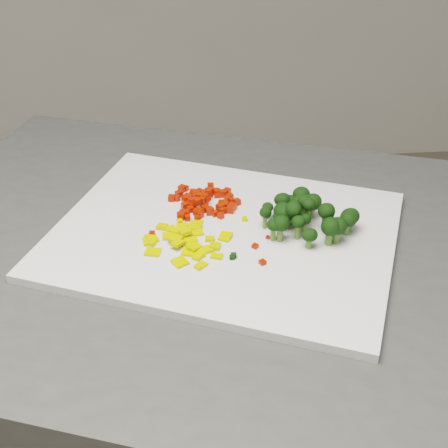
{
  "coord_description": "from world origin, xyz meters",
  "views": [
    {
      "loc": [
        0.31,
        -0.6,
        1.35
      ],
      "look_at": [
        0.38,
        0.06,
        0.92
      ],
      "focal_mm": 50.0,
      "sensor_mm": 36.0,
      "label": 1
    }
  ],
  "objects": [
    {
      "name": "broccoli_floret_23",
      "position": [
        0.49,
        0.08,
        0.92
      ],
      "size": [
        0.02,
        0.02,
        0.03
      ],
      "primitive_type": null,
      "color": "black",
      "rests_on": "broccoli_pile"
    },
    {
      "name": "carrot_cube_34",
      "position": [
        0.33,
        0.14,
        0.91
      ],
      "size": [
        0.01,
        0.01,
        0.01
      ],
      "primitive_type": "cube",
      "rotation": [
        0.0,
        0.0,
        0.42
      ],
      "color": "red",
      "rests_on": "carrot_pile"
    },
    {
      "name": "carrot_cube_14",
      "position": [
        0.33,
        0.14,
        0.92
      ],
      "size": [
        0.01,
        0.01,
        0.01
      ],
      "primitive_type": "cube",
      "rotation": [
        0.0,
        0.0,
        0.97
      ],
      "color": "red",
      "rests_on": "carrot_pile"
    },
    {
      "name": "broccoli_floret_26",
      "position": [
        0.48,
        0.06,
        0.94
      ],
      "size": [
        0.02,
        0.02,
        0.03
      ],
      "primitive_type": null,
      "color": "black",
      "rests_on": "broccoli_pile"
    },
    {
      "name": "stray_bit_11",
      "position": [
        0.32,
        0.08,
        0.91
      ],
      "size": [
        0.01,
        0.01,
        0.0
      ],
      "primitive_type": "cube",
      "rotation": [
        0.0,
        0.0,
        0.22
      ],
      "color": "#DAC00B",
      "rests_on": "cutting_board"
    },
    {
      "name": "carrot_pile",
      "position": [
        0.35,
        0.13,
        0.92
      ],
      "size": [
        0.09,
        0.09,
        0.03
      ],
      "primitive_type": null,
      "color": "red",
      "rests_on": "cutting_board"
    },
    {
      "name": "carrot_cube_26",
      "position": [
        0.36,
        0.15,
        0.92
      ],
      "size": [
        0.01,
        0.01,
        0.01
      ],
      "primitive_type": "cube",
      "rotation": [
        0.0,
        0.0,
        0.7
      ],
      "color": "red",
      "rests_on": "carrot_pile"
    },
    {
      "name": "carrot_cube_67",
      "position": [
        0.32,
        0.14,
        0.91
      ],
      "size": [
        0.01,
        0.01,
        0.01
      ],
      "primitive_type": "cube",
      "rotation": [
        0.0,
        0.0,
        1.79
      ],
      "color": "red",
      "rests_on": "carrot_pile"
    },
    {
      "name": "pepper_chunk_14",
      "position": [
        0.34,
        0.02,
        0.92
      ],
      "size": [
        0.02,
        0.02,
        0.01
      ],
      "primitive_type": "cube",
      "rotation": [
        0.13,
        0.15,
        0.79
      ],
      "color": "#DAC00B",
      "rests_on": "pepper_pile"
    },
    {
      "name": "carrot_cube_71",
      "position": [
        0.38,
        0.14,
        0.92
      ],
      "size": [
        0.01,
        0.01,
        0.01
      ],
      "primitive_type": "cube",
      "rotation": [
        0.0,
        0.0,
        3.06
      ],
      "color": "red",
      "rests_on": "carrot_pile"
    },
    {
      "name": "carrot_cube_74",
      "position": [
        0.39,
        0.11,
        0.92
      ],
      "size": [
        0.01,
        0.01,
        0.01
      ],
      "primitive_type": "cube",
      "rotation": [
        0.0,
        0.0,
        0.95
      ],
      "color": "red",
      "rests_on": "carrot_pile"
    },
    {
      "name": "carrot_cube_62",
      "position": [
        0.34,
        0.12,
        0.92
      ],
      "size": [
        0.01,
        0.01,
        0.01
      ],
      "primitive_type": "cube",
      "rotation": [
        0.0,
        0.0,
        0.49
      ],
      "color": "red",
      "rests_on": "carrot_pile"
    },
    {
      "name": "pepper_chunk_24",
      "position": [
        0.34,
        0.08,
        0.91
      ],
      "size": [
        0.01,
        0.02,
        0.0
      ],
      "primitive_type": "cube",
      "rotation": [
        0.07,
        -0.0,
        2.93
      ],
      "color": "#DAC00B",
      "rests_on": "pepper_pile"
    },
    {
      "name": "carrot_cube_25",
      "position": [
        0.34,
        0.13,
        0.92
      ],
      "size": [
        0.01,
        0.01,
        0.01
      ],
      "primitive_type": "cube",
      "rotation": [
        0.0,
        0.0,
        1.33
      ],
      "color": "red",
      "rests_on": "carrot_pile"
    },
    {
      "name": "pepper_chunk_8",
      "position": [
        0.33,
        0.03,
        0.91
      ],
      "size": [
        0.01,
        0.02,
        0.0
      ],
      "primitive_type": "cube",
      "rotation": [
        0.05,
        -0.1,
        1.2
      ],
      "color": "#DAC00B",
      "rests_on": "pepper_pile"
    },
    {
      "name": "pepper_chunk_10",
      "position": [
        0.31,
        0.04,
        0.92
      ],
      "size": [
        0.02,
        0.02,
        0.01
      ],
      "primitive_type": "cube",
      "rotation": [
        -0.03,
        -0.09,
        2.56
      ],
      "color": "#DAC00B",
      "rests_on": "pepper_pile"
    },
    {
      "name": "pepper_chunk_19",
      "position": [
        0.31,
        0.06,
        0.91
      ],
      "size": [
        0.02,
        0.02,
        0.01
      ],
      "primitive_type": "cube",
      "rotation": [
        0.02,
        -0.08,
        2.69
      ],
      "color": "#DAC00B",
      "rests_on": "pepper_pile"
    },
    {
      "name": "broccoli_floret_13",
      "position": [
        0.45,
        0.06,
        0.93
      ],
      "size": [
        0.03,
        0.03,
        0.03
      ],
      "primitive_type": null,
      "color": "black",
      "rests_on": "broccoli_pile"
    },
    {
      "name": "broccoli_floret_17",
      "position": [
        0.5,
        0.04,
        0.92
      ],
      "size": [
        0.02,
        0.02,
        0.03
      ],
      "primitive_type": null,
      "color": "black",
      "rests_on": "broccoli_pile"
    },
    {
      "name": "broccoli_floret_18",
      "position": [
        0.48,
        0.07,
        0.94
      ],
      "size": [
        0.02,
        0.02,
        0.03
      ],
      "primitive_type": null,
      "color": "black",
      "rests_on": "broccoli_pile"
    },
    {
      "name": "stray_bit_3",
      "position": [
        0.41,
        0.02,
        0.91
      ],
      "size": [
        0.01,
        0.01,
        0.0
      ],
      "primitive_type": "cube",
      "rotation": [
        0.0,
        0.0,
        0.86
      ],
      "color": "red",
      "rests_on": "cutting_board"
    },
    {
      "name": "carrot_cube_20",
      "position": [
        0.34,
        0.14,
        0.92
      ],
      "size": [
        0.01,
        0.01,
        0.01
      ],
      "primitive_type": "cube",
      "rotation": [
        0.0,
        0.0,
        0.16
      ],
      "color": "red",
      "rests_on": "carrot_pile"
    },
    {
      "name": "pepper_chunk_11",
      "position": [
        0.32,
        0.07,
        0.91
      ],
      "size": [
        0.02,
        0.02,
        0.01
      ],
      "primitive_type": "cube",
      "rotation": [
        -0.13,
        0.07,
        1.69
      ],
      "color": "#DAC00B",
      "rests_on": "pepper_pile"
    },
    {
      "name": "carrot_cube_40",
      "position": [
        0.37,
        0.15,
        0.92
      ],
      "size": [
        0.01,
        0.01,
        0.01
      ],
      "primitive_type": "cube",
      "rotation": [
        0.0,
        0.0,
        0.09
      ],
      "color": "red",
      "rests_on": "carrot_pile"
    },
    {
      "name": "carrot_cube_64",
      "position": [
        0.37,
        0.16,
        0.92
      ],
      "size": [
        0.01,
        0.01,
        0.01
      ],
      "primitive_type": "cube",
      "rotation": [
        0.0,
        0.0,
        0.04
      ],
      "color": "red",
      "rests_on": "carrot_pile"
    },
    {
      "name": "pepper_pile",
      "position": [
        0.33,
        0.03,
        0.92
      ],
      "size": [
        0.11,
        0.11,
        0.02
      ],
      "primitive_type": null,
      "color": "#DAC00B",
      "rests_on": "cutting_board"
    },
    {
      "name": "pepper_chunk_20",
      "position": [
        0.36,
        0.02,
        0.91
      ],
      "size": [
        0.02,
        0.02,
        0.01
      ],
      "primitive_type": "cube",
      "rotation": [
        0.13,
        0.14,
        1.32
      ],
      "color": "#DAC00B",
      "rests_on": "pepper_pile"
    },
    {
      "name": "carrot_cube_58",
      "position": [
        0.39,
        0.13,
        0.91
      ],
      "size": [
        0.01,
        0.01,
        0.01
      ],
      "primitive_type": "cube",
      "rotation": [
        0.0,
        0.0,
        0.45
      ],
      "color": "red",
      "rests_on": "carrot_pile"
    },
    {
      "name": "carrot_cube_75",
      "position": [
        0.34,
        0.1,
        0.91
      ],
      "size": [
        0.01,
        0.01,
        0.01
      ],
      "primitive_type": "cube",
      "rotation": [
        0.0,
        0.0,
        0.98
      ],
      "color": "red",
      "rests_on": "carrot_pile"
    },
    {
      "name": "carrot_cube_59",
      "position": [
        0.37,
        0.15,
        0.92
      ],
      "size": [
        0.01,
        0.01,
        0.01
      ],
      "primitive_type": "cube",
      "rotation": [
        0.0,
        0.0,
        0.26
      ],
      "color": "red",
      "rests_on": "carrot_pile"
    },
    {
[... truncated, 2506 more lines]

